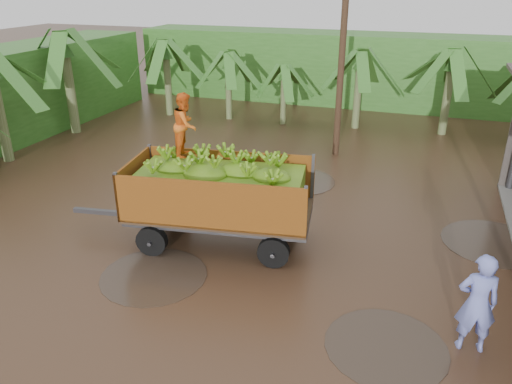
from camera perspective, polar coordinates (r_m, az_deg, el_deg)
ground at (r=12.78m, az=5.56°, el=-6.27°), size 100.00×100.00×0.00m
hedge_north at (r=27.57m, az=9.84°, el=13.77°), size 22.00×3.00×3.60m
banana_trailer at (r=12.42m, az=-4.23°, el=0.00°), size 6.42×2.85×3.71m
man_blue at (r=9.87m, az=23.95°, el=-11.53°), size 0.79×0.59×1.98m
utility_pole at (r=18.63m, az=9.83°, el=15.61°), size 1.20×0.24×7.61m
banana_plants at (r=19.51m, az=-6.84°, el=10.11°), size 24.71×20.04×4.42m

